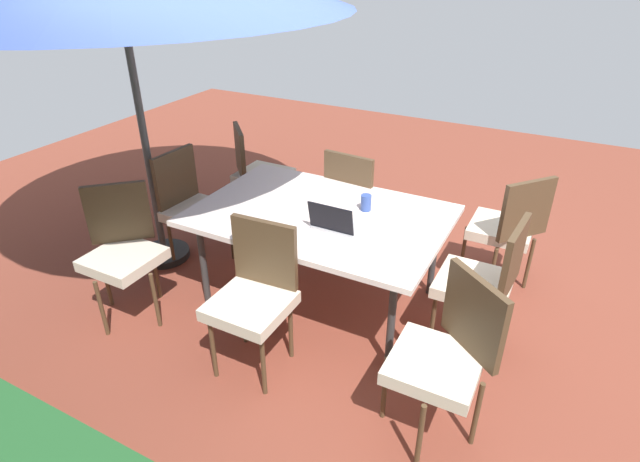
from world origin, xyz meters
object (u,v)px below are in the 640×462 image
dining_table (320,219)px  chair_southwest (508,225)px  chair_northeast (122,247)px  chair_west (484,279)px  chair_northwest (446,353)px  cup (366,203)px  chair_east (192,203)px  chair_north (255,292)px  chair_southeast (257,170)px  chair_south (356,197)px  laptop (335,223)px

dining_table → chair_southwest: bearing=-145.6°
dining_table → chair_northeast: size_ratio=1.83×
chair_west → chair_northwest: (0.03, 0.79, 0.00)m
chair_southwest → chair_northeast: bearing=-16.1°
dining_table → cup: size_ratio=15.01×
chair_west → chair_east: 2.39m
chair_north → chair_southwest: same height
chair_northeast → chair_southwest: 2.87m
chair_northwest → chair_southeast: bearing=-177.1°
chair_northeast → chair_southwest: (-2.37, -1.61, 0.00)m
chair_north → chair_southeast: bearing=119.9°
chair_southeast → chair_east: bearing=131.4°
chair_northeast → chair_east: 0.78m
chair_south → chair_northwest: bearing=132.9°
dining_table → chair_south: bearing=-86.9°
chair_northwest → chair_northeast: bearing=-141.4°
laptop → chair_east: bearing=-6.4°
chair_northwest → chair_north: (1.20, 0.02, 0.00)m
chair_west → chair_east: bearing=-85.1°
laptop → chair_northeast: bearing=24.5°
chair_southwest → chair_east: same height
dining_table → chair_north: size_ratio=1.83×
dining_table → laptop: bearing=140.6°
chair_west → chair_north: size_ratio=1.00×
chair_southeast → laptop: 1.68m
laptop → chair_south: bearing=-74.9°
chair_north → cup: chair_north is taller
dining_table → chair_west: (-1.19, -0.00, -0.14)m
chair_southeast → chair_southwest: bearing=-133.8°
chair_east → laptop: 1.43m
dining_table → chair_northeast: chair_northeast is taller
chair_southwest → chair_north: bearing=2.5°
chair_northwest → chair_east: 2.49m
laptop → cup: bearing=-100.7°
dining_table → chair_southeast: 1.41m
chair_south → chair_northwest: 1.94m
chair_south → laptop: bearing=109.8°
chair_southwest → laptop: 1.42m
chair_west → chair_northeast: size_ratio=1.00×
dining_table → chair_south: size_ratio=1.83×
chair_northeast → chair_west: bearing=-24.3°
chair_east → laptop: bearing=-93.0°
dining_table → chair_southeast: (1.12, -0.84, -0.14)m
chair_southeast → chair_east: 0.86m
chair_north → chair_south: bearing=86.7°
chair_south → chair_east: bearing=37.5°
chair_south → chair_southwest: 1.24m
chair_southeast → chair_north: same height
chair_northeast → chair_northwest: (-2.33, -0.00, 0.00)m
chair_east → chair_west: bearing=-86.3°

